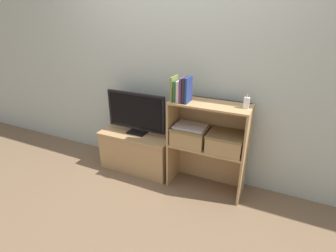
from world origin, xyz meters
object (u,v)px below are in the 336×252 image
at_px(tv_stand, 138,150).
at_px(book_charcoal, 186,90).
at_px(book_ivory, 179,91).
at_px(laptop, 191,126).
at_px(tv, 136,112).
at_px(storage_basket_left, 190,134).
at_px(book_forest, 176,91).
at_px(storage_basket_right, 226,141).
at_px(book_olive, 174,88).
at_px(book_navy, 188,90).
at_px(book_plum, 183,90).
at_px(baby_monitor, 246,103).

relative_size(tv_stand, book_charcoal, 3.56).
height_order(tv_stand, book_charcoal, book_charcoal).
xyz_separation_m(book_ivory, laptop, (0.11, 0.05, -0.37)).
distance_m(tv, book_charcoal, 0.74).
distance_m(tv_stand, book_charcoal, 1.08).
bearing_deg(storage_basket_left, book_forest, -161.11).
bearing_deg(book_ivory, book_charcoal, 0.00).
bearing_deg(laptop, book_ivory, -155.89).
relative_size(book_forest, storage_basket_right, 0.58).
distance_m(book_olive, book_ivory, 0.06).
xyz_separation_m(book_olive, book_navy, (0.15, 0.00, 0.00)).
xyz_separation_m(book_plum, storage_basket_left, (0.08, 0.05, -0.48)).
distance_m(book_charcoal, storage_basket_left, 0.49).
bearing_deg(book_olive, storage_basket_left, 16.34).
distance_m(book_forest, storage_basket_right, 0.70).
bearing_deg(storage_basket_left, book_olive, -163.66).
relative_size(book_navy, laptop, 0.78).
relative_size(book_ivory, laptop, 0.64).
xyz_separation_m(book_olive, book_plum, (0.09, 0.00, -0.00)).
relative_size(storage_basket_left, storage_basket_right, 1.00).
bearing_deg(tv, tv_stand, 90.00).
relative_size(storage_basket_right, laptop, 1.10).
bearing_deg(tv, book_plum, -8.58).
bearing_deg(storage_basket_left, book_navy, -109.13).
bearing_deg(book_olive, storage_basket_right, 5.19).
bearing_deg(book_navy, laptop, 70.87).
bearing_deg(tv, storage_basket_left, -3.52).
height_order(book_ivory, storage_basket_right, book_ivory).
xyz_separation_m(book_plum, book_charcoal, (0.03, 0.00, 0.00)).
xyz_separation_m(book_forest, storage_basket_left, (0.14, 0.05, -0.47)).
bearing_deg(storage_basket_right, book_olive, -174.81).
relative_size(book_ivory, baby_monitor, 1.55).
height_order(book_plum, book_navy, book_navy).
bearing_deg(book_charcoal, book_olive, 180.00).
relative_size(tv_stand, storage_basket_right, 2.49).
bearing_deg(book_charcoal, storage_basket_left, 47.04).
xyz_separation_m(tv_stand, book_forest, (0.54, -0.09, 0.84)).
height_order(tv, book_olive, book_olive).
relative_size(book_forest, book_ivory, 1.00).
bearing_deg(baby_monitor, book_charcoal, -173.55).
height_order(book_charcoal, book_navy, book_navy).
relative_size(book_olive, storage_basket_left, 0.69).
bearing_deg(book_olive, book_charcoal, 0.00).
distance_m(tv, book_ivory, 0.68).
height_order(baby_monitor, laptop, baby_monitor).
bearing_deg(book_plum, baby_monitor, 6.12).
bearing_deg(baby_monitor, tv, 178.72).
bearing_deg(book_plum, tv_stand, 171.28).
relative_size(tv_stand, book_navy, 3.50).
height_order(tv_stand, baby_monitor, baby_monitor).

